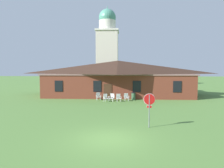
# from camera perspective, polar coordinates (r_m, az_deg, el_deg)

# --- Properties ---
(ground_plane) EXTENTS (200.00, 200.00, 0.00)m
(ground_plane) POSITION_cam_1_polar(r_m,az_deg,el_deg) (11.99, -0.97, -15.60)
(ground_plane) COLOR #517A38
(brick_building) EXTENTS (22.06, 10.40, 5.41)m
(brick_building) POSITION_cam_1_polar(r_m,az_deg,el_deg) (31.53, 1.74, 1.92)
(brick_building) COLOR brown
(brick_building) RESTS_ON ground
(dome_tower) EXTENTS (5.18, 5.18, 18.60)m
(dome_tower) POSITION_cam_1_polar(r_m,az_deg,el_deg) (46.40, -1.32, 9.77)
(dome_tower) COLOR beige
(dome_tower) RESTS_ON ground
(stop_sign) EXTENTS (0.81, 0.07, 2.39)m
(stop_sign) POSITION_cam_1_polar(r_m,az_deg,el_deg) (14.06, 10.67, -5.58)
(stop_sign) COLOR slate
(stop_sign) RESTS_ON ground
(lawn_chair_by_porch) EXTENTS (0.75, 0.81, 0.96)m
(lawn_chair_by_porch) POSITION_cam_1_polar(r_m,az_deg,el_deg) (26.45, -3.95, -3.47)
(lawn_chair_by_porch) COLOR white
(lawn_chair_by_porch) RESTS_ON ground
(lawn_chair_near_door) EXTENTS (0.82, 0.86, 0.96)m
(lawn_chair_near_door) POSITION_cam_1_polar(r_m,az_deg,el_deg) (25.04, -1.78, -3.90)
(lawn_chair_near_door) COLOR white
(lawn_chair_near_door) RESTS_ON ground
(lawn_chair_left_end) EXTENTS (0.76, 0.81, 0.96)m
(lawn_chair_left_end) POSITION_cam_1_polar(r_m,az_deg,el_deg) (25.32, -0.02, -3.81)
(lawn_chair_left_end) COLOR white
(lawn_chair_left_end) RESTS_ON ground
(lawn_chair_middle) EXTENTS (0.72, 0.76, 0.96)m
(lawn_chair_middle) POSITION_cam_1_polar(r_m,az_deg,el_deg) (25.07, 1.90, -3.89)
(lawn_chair_middle) COLOR silver
(lawn_chair_middle) RESTS_ON ground
(lawn_chair_right_end) EXTENTS (0.72, 0.76, 0.96)m
(lawn_chair_right_end) POSITION_cam_1_polar(r_m,az_deg,el_deg) (25.58, 4.14, -3.74)
(lawn_chair_right_end) COLOR white
(lawn_chair_right_end) RESTS_ON ground
(trash_bin) EXTENTS (0.56, 0.56, 0.98)m
(trash_bin) POSITION_cam_1_polar(r_m,az_deg,el_deg) (26.47, 6.17, -3.48)
(trash_bin) COLOR #335638
(trash_bin) RESTS_ON ground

